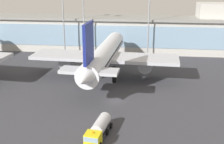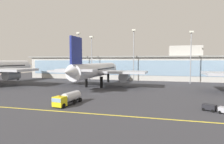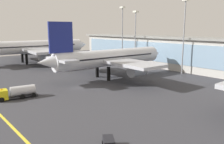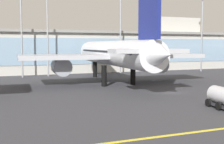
{
  "view_description": "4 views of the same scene",
  "coord_description": "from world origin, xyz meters",
  "px_view_note": "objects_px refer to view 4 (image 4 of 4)",
  "views": [
    {
      "loc": [
        6.73,
        -61.26,
        27.22
      ],
      "look_at": [
        -1.29,
        5.64,
        5.2
      ],
      "focal_mm": 46.84,
      "sensor_mm": 36.0,
      "label": 1
    },
    {
      "loc": [
        20.53,
        -57.43,
        10.81
      ],
      "look_at": [
        3.41,
        9.82,
        6.41
      ],
      "focal_mm": 30.49,
      "sensor_mm": 36.0,
      "label": 2
    },
    {
      "loc": [
        53.8,
        -32.65,
        16.52
      ],
      "look_at": [
        3.21,
        10.02,
        3.78
      ],
      "focal_mm": 37.07,
      "sensor_mm": 36.0,
      "label": 3
    },
    {
      "loc": [
        -30.13,
        -46.58,
        8.63
      ],
      "look_at": [
        -7.33,
        10.27,
        3.18
      ],
      "focal_mm": 49.39,
      "sensor_mm": 36.0,
      "label": 4
    }
  ],
  "objects_px": {
    "apron_light_mast_east": "(202,23)",
    "apron_light_mast_far_east": "(21,14)",
    "airliner_near_right": "(114,54)",
    "apron_light_mast_west": "(121,17)",
    "apron_light_mast_centre": "(47,20)"
  },
  "relations": [
    {
      "from": "airliner_near_right",
      "to": "apron_light_mast_centre",
      "type": "bearing_deg",
      "value": 27.45
    },
    {
      "from": "apron_light_mast_centre",
      "to": "apron_light_mast_far_east",
      "type": "height_order",
      "value": "apron_light_mast_far_east"
    },
    {
      "from": "apron_light_mast_east",
      "to": "apron_light_mast_far_east",
      "type": "relative_size",
      "value": 0.94
    },
    {
      "from": "apron_light_mast_west",
      "to": "apron_light_mast_east",
      "type": "relative_size",
      "value": 1.1
    },
    {
      "from": "apron_light_mast_west",
      "to": "apron_light_mast_far_east",
      "type": "height_order",
      "value": "apron_light_mast_west"
    },
    {
      "from": "airliner_near_right",
      "to": "apron_light_mast_far_east",
      "type": "height_order",
      "value": "apron_light_mast_far_east"
    },
    {
      "from": "apron_light_mast_east",
      "to": "apron_light_mast_far_east",
      "type": "bearing_deg",
      "value": 178.0
    },
    {
      "from": "airliner_near_right",
      "to": "apron_light_mast_far_east",
      "type": "distance_m",
      "value": 29.33
    },
    {
      "from": "airliner_near_right",
      "to": "apron_light_mast_centre",
      "type": "relative_size",
      "value": 2.09
    },
    {
      "from": "apron_light_mast_centre",
      "to": "apron_light_mast_east",
      "type": "height_order",
      "value": "apron_light_mast_east"
    },
    {
      "from": "airliner_near_right",
      "to": "apron_light_mast_far_east",
      "type": "bearing_deg",
      "value": 41.58
    },
    {
      "from": "apron_light_mast_west",
      "to": "apron_light_mast_far_east",
      "type": "distance_m",
      "value": 29.32
    },
    {
      "from": "airliner_near_right",
      "to": "apron_light_mast_west",
      "type": "relative_size",
      "value": 1.86
    },
    {
      "from": "apron_light_mast_west",
      "to": "apron_light_mast_far_east",
      "type": "bearing_deg",
      "value": -175.16
    },
    {
      "from": "apron_light_mast_west",
      "to": "apron_light_mast_far_east",
      "type": "relative_size",
      "value": 1.03
    }
  ]
}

